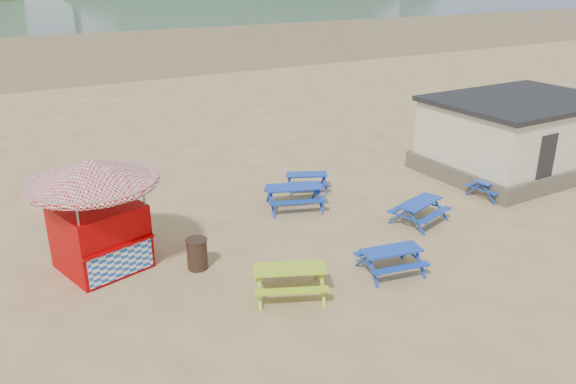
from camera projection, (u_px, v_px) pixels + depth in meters
ground at (324, 232)px, 18.51m from camera, size 400.00×400.00×0.00m
wet_sand at (48, 48)px, 62.56m from camera, size 400.00×400.00×0.00m
picnic_table_blue_a at (294, 197)px, 20.24m from camera, size 2.44×2.21×0.84m
picnic_table_blue_b at (307, 182)px, 21.97m from camera, size 1.97×1.83×0.66m
picnic_table_blue_d at (391, 261)px, 15.90m from camera, size 1.96×1.70×0.72m
picnic_table_blue_e at (419, 212)px, 19.11m from camera, size 2.13×1.89×0.75m
picnic_table_blue_f at (493, 187)px, 21.40m from camera, size 1.81×1.53×0.70m
picnic_table_yellow at (290, 281)px, 14.81m from camera, size 2.36×2.18×0.79m
ice_cream_kiosk at (95, 201)px, 15.59m from camera, size 4.47×4.47×3.28m
litter_bin at (197, 254)px, 16.07m from camera, size 0.63×0.63×0.92m
amenity_block at (517, 135)px, 23.71m from camera, size 7.40×5.40×3.15m
headland_town at (202, 15)px, 248.70m from camera, size 264.00×144.00×108.00m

